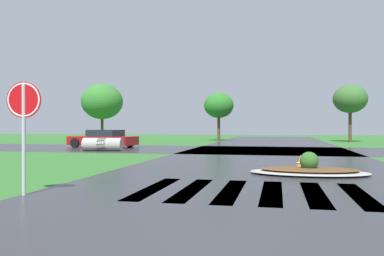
# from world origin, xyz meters

# --- Properties ---
(asphalt_roadway) EXTENTS (9.47, 80.00, 0.01)m
(asphalt_roadway) POSITION_xyz_m (0.00, 10.00, 0.00)
(asphalt_roadway) COLOR #2B2B30
(asphalt_roadway) RESTS_ON ground
(asphalt_cross_road) EXTENTS (90.00, 8.52, 0.01)m
(asphalt_cross_road) POSITION_xyz_m (0.00, 20.26, 0.00)
(asphalt_cross_road) COLOR #2B2B30
(asphalt_cross_road) RESTS_ON ground
(crosswalk_stripes) EXTENTS (4.95, 3.41, 0.01)m
(crosswalk_stripes) POSITION_xyz_m (0.00, 5.08, 0.00)
(crosswalk_stripes) COLOR white
(crosswalk_stripes) RESTS_ON ground
(stop_sign) EXTENTS (0.76, 0.12, 2.39)m
(stop_sign) POSITION_xyz_m (-4.64, 3.58, 1.77)
(stop_sign) COLOR #B2B5BA
(stop_sign) RESTS_ON ground
(median_island) EXTENTS (3.53, 1.93, 0.68)m
(median_island) POSITION_xyz_m (1.50, 8.63, 0.13)
(median_island) COLOR #9E9B93
(median_island) RESTS_ON ground
(car_dark_suv) EXTENTS (4.71, 2.66, 1.18)m
(car_dark_suv) POSITION_xyz_m (-10.97, 21.27, 0.56)
(car_dark_suv) COLOR maroon
(car_dark_suv) RESTS_ON ground
(drainage_pipe_stack) EXTENTS (2.33, 1.04, 0.75)m
(drainage_pipe_stack) POSITION_xyz_m (-9.41, 17.73, 0.38)
(drainage_pipe_stack) COLOR #9E9B93
(drainage_pipe_stack) RESTS_ON ground
(traffic_cone) EXTENTS (0.36, 0.36, 0.55)m
(traffic_cone) POSITION_xyz_m (1.27, 9.07, 0.26)
(traffic_cone) COLOR orange
(traffic_cone) RESTS_ON ground
(background_treeline) EXTENTS (41.33, 4.28, 5.72)m
(background_treeline) POSITION_xyz_m (-1.29, 34.14, 3.62)
(background_treeline) COLOR #4C3823
(background_treeline) RESTS_ON ground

